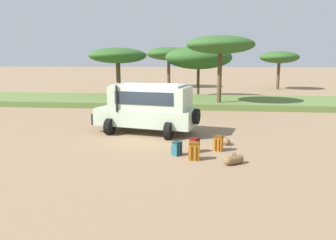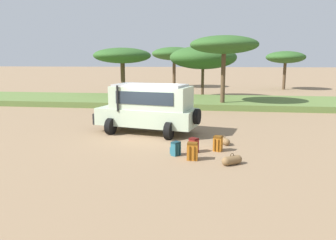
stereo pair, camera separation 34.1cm
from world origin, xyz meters
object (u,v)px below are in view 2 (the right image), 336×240
duffel_bag_low_black_case (224,141)px  acacia_tree_far_left (122,56)px  duffel_bag_soft_canvas (232,160)px  acacia_tree_far_right (285,57)px  backpack_beside_front_wheel (192,151)px  backpack_near_rear_wheel (193,145)px  backpack_outermost (218,144)px  acacia_tree_centre_back (203,58)px  safari_vehicle (149,107)px  acacia_tree_left_mid (174,54)px  backpack_cluster_center (176,149)px  acacia_tree_right_mid (224,45)px

duffel_bag_low_black_case → acacia_tree_far_left: acacia_tree_far_left is taller
duffel_bag_soft_canvas → acacia_tree_far_right: bearing=75.9°
backpack_beside_front_wheel → backpack_near_rear_wheel: 1.02m
backpack_outermost → acacia_tree_centre_back: (-1.34, 18.85, 3.52)m
safari_vehicle → acacia_tree_far_left: (-5.42, 14.49, 2.69)m
backpack_outermost → acacia_tree_left_mid: acacia_tree_left_mid is taller
backpack_beside_front_wheel → acacia_tree_far_right: acacia_tree_far_right is taller
backpack_cluster_center → duffel_bag_low_black_case: (1.89, 1.96, -0.11)m
duffel_bag_soft_canvas → acacia_tree_left_mid: 33.42m
backpack_cluster_center → backpack_outermost: size_ratio=0.87×
acacia_tree_far_left → acacia_tree_far_right: (17.12, 12.01, -0.07)m
backpack_cluster_center → backpack_outermost: bearing=27.8°
backpack_beside_front_wheel → backpack_cluster_center: size_ratio=1.22×
duffel_bag_soft_canvas → duffel_bag_low_black_case: bearing=93.8°
backpack_beside_front_wheel → backpack_cluster_center: (-0.68, 0.49, -0.06)m
backpack_near_rear_wheel → acacia_tree_far_left: bearing=113.9°
backpack_cluster_center → safari_vehicle: bearing=115.4°
acacia_tree_right_mid → acacia_tree_far_right: (7.89, 17.40, -0.76)m
backpack_beside_front_wheel → acacia_tree_centre_back: 20.49m
backpack_cluster_center → acacia_tree_left_mid: acacia_tree_left_mid is taller
acacia_tree_centre_back → acacia_tree_far_right: bearing=47.6°
acacia_tree_centre_back → backpack_beside_front_wheel: bearing=-88.8°
duffel_bag_low_black_case → duffel_bag_soft_canvas: 2.82m
acacia_tree_centre_back → safari_vehicle: bearing=-97.4°
backpack_cluster_center → duffel_bag_soft_canvas: backpack_cluster_center is taller
duffel_bag_low_black_case → acacia_tree_right_mid: (0.14, 10.91, 4.52)m
acacia_tree_far_left → acacia_tree_centre_back: size_ratio=0.90×
backpack_beside_front_wheel → acacia_tree_far_left: 20.66m
duffel_bag_soft_canvas → acacia_tree_left_mid: acacia_tree_left_mid is taller
backpack_outermost → duffel_bag_soft_canvas: backpack_outermost is taller
backpack_cluster_center → backpack_near_rear_wheel: (0.65, 0.53, 0.02)m
backpack_near_rear_wheel → acacia_tree_centre_back: acacia_tree_centre_back is taller
acacia_tree_far_right → duffel_bag_low_black_case: bearing=-105.8°
backpack_outermost → acacia_tree_far_right: acacia_tree_far_right is taller
safari_vehicle → duffel_bag_low_black_case: safari_vehicle is taller
backpack_near_rear_wheel → duffel_bag_soft_canvas: (1.43, -1.38, -0.12)m
safari_vehicle → acacia_tree_right_mid: acacia_tree_right_mid is taller
acacia_tree_centre_back → acacia_tree_left_mid: bearing=109.4°
acacia_tree_right_mid → backpack_outermost: bearing=-92.0°
backpack_near_rear_wheel → duffel_bag_low_black_case: (1.24, 1.43, -0.13)m
safari_vehicle → duffel_bag_soft_canvas: 6.13m
safari_vehicle → backpack_outermost: safari_vehicle is taller
backpack_cluster_center → duffel_bag_low_black_case: size_ratio=0.76×
duffel_bag_soft_canvas → acacia_tree_centre_back: (-1.81, 20.55, 3.67)m
acacia_tree_left_mid → acacia_tree_far_right: (13.90, -1.48, -0.49)m
duffel_bag_low_black_case → acacia_tree_left_mid: size_ratio=0.12×
safari_vehicle → duffel_bag_soft_canvas: size_ratio=7.61×
acacia_tree_centre_back → acacia_tree_far_right: 14.31m
backpack_beside_front_wheel → acacia_tree_far_left: acacia_tree_far_left is taller
safari_vehicle → acacia_tree_left_mid: bearing=94.5°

